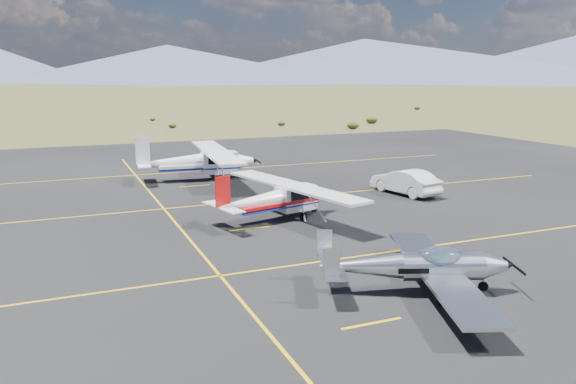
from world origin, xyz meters
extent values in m
plane|color=#383D1C|center=(0.00, 0.00, 0.00)|extent=(1600.00, 1600.00, 0.00)
cube|color=black|center=(0.00, 7.00, 0.00)|extent=(72.00, 72.00, 0.02)
cube|color=silver|center=(0.28, -2.24, 0.72)|extent=(4.31, 8.58, 0.12)
ellipsoid|color=#99BFD8|center=(0.28, -2.24, 1.18)|extent=(1.79, 1.39, 0.79)
cube|color=silver|center=(-3.05, -1.01, 0.99)|extent=(1.63, 2.93, 0.06)
cube|color=silver|center=(-3.55, -1.95, 1.42)|extent=(0.52, 0.24, 0.96)
cube|color=silver|center=(-2.82, 0.03, 1.42)|extent=(0.52, 0.24, 0.96)
cylinder|color=black|center=(1.72, -2.78, 0.17)|extent=(0.34, 0.19, 0.33)
cylinder|color=black|center=(-0.30, -3.26, 0.20)|extent=(0.40, 0.23, 0.38)
cylinder|color=black|center=(0.50, -1.10, 0.20)|extent=(0.40, 0.23, 0.38)
cube|color=silver|center=(-0.05, 8.85, 0.96)|extent=(2.18, 1.49, 1.22)
cube|color=silver|center=(-0.22, 8.80, 1.59)|extent=(3.75, 9.99, 0.13)
cube|color=black|center=(-0.05, 8.85, 1.21)|extent=(1.66, 1.39, 0.50)
cube|color=red|center=(-1.19, 8.56, 0.87)|extent=(4.64, 2.11, 0.16)
cube|color=red|center=(-4.17, 7.82, 1.82)|extent=(0.76, 0.25, 1.45)
cube|color=silver|center=(-4.17, 7.82, 1.10)|extent=(1.35, 2.97, 0.05)
cylinder|color=black|center=(1.09, 9.13, 0.17)|extent=(0.34, 0.17, 0.33)
cylinder|color=black|center=(-0.08, 7.86, 0.21)|extent=(0.41, 0.21, 0.40)
cylinder|color=black|center=(-0.54, 9.70, 0.21)|extent=(0.41, 0.21, 0.40)
cube|color=white|center=(-0.83, 20.31, 1.14)|extent=(2.47, 1.45, 1.45)
cube|color=white|center=(-1.04, 20.33, 1.89)|extent=(2.74, 11.93, 0.15)
cube|color=black|center=(-0.83, 20.31, 1.44)|extent=(1.83, 1.43, 0.59)
cube|color=white|center=(-2.22, 20.44, 1.03)|extent=(5.47, 1.74, 0.19)
cube|color=white|center=(-5.86, 20.78, 2.16)|extent=(0.92, 0.16, 1.72)
cube|color=white|center=(-5.86, 20.78, 1.30)|extent=(1.12, 3.50, 0.06)
cylinder|color=black|center=(0.56, 20.19, 0.20)|extent=(0.40, 0.14, 0.39)
cylinder|color=black|center=(-1.25, 19.22, 0.25)|extent=(0.48, 0.18, 0.47)
cylinder|color=black|center=(-1.05, 21.47, 0.25)|extent=(0.48, 0.18, 0.47)
imported|color=silver|center=(8.14, 11.25, 0.76)|extent=(2.42, 4.76, 1.50)
camera|label=1|loc=(-11.08, -16.56, 7.15)|focal=35.00mm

